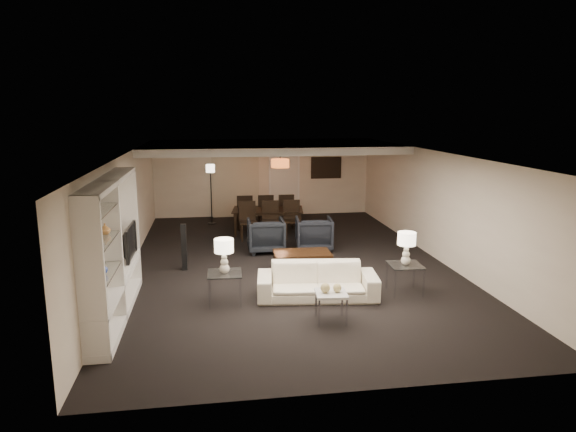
# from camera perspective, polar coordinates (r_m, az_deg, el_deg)

# --- Properties ---
(floor) EXTENTS (11.00, 11.00, 0.00)m
(floor) POSITION_cam_1_polar(r_m,az_deg,el_deg) (11.75, -0.00, -5.26)
(floor) COLOR black
(floor) RESTS_ON ground
(ceiling) EXTENTS (7.00, 11.00, 0.02)m
(ceiling) POSITION_cam_1_polar(r_m,az_deg,el_deg) (11.27, -0.00, 6.98)
(ceiling) COLOR silver
(ceiling) RESTS_ON ground
(wall_back) EXTENTS (7.00, 0.02, 2.50)m
(wall_back) POSITION_cam_1_polar(r_m,az_deg,el_deg) (16.84, -2.80, 4.27)
(wall_back) COLOR beige
(wall_back) RESTS_ON ground
(wall_front) EXTENTS (7.00, 0.02, 2.50)m
(wall_front) POSITION_cam_1_polar(r_m,az_deg,el_deg) (6.25, 7.64, -8.84)
(wall_front) COLOR beige
(wall_front) RESTS_ON ground
(wall_left) EXTENTS (0.02, 11.00, 2.50)m
(wall_left) POSITION_cam_1_polar(r_m,az_deg,el_deg) (11.47, -17.56, 0.20)
(wall_left) COLOR beige
(wall_left) RESTS_ON ground
(wall_right) EXTENTS (0.02, 11.00, 2.50)m
(wall_right) POSITION_cam_1_polar(r_m,az_deg,el_deg) (12.45, 16.14, 1.17)
(wall_right) COLOR beige
(wall_right) RESTS_ON ground
(ceiling_soffit) EXTENTS (7.00, 4.00, 0.20)m
(ceiling_soffit) POSITION_cam_1_polar(r_m,az_deg,el_deg) (14.74, -2.05, 7.71)
(ceiling_soffit) COLOR silver
(ceiling_soffit) RESTS_ON ceiling
(curtains) EXTENTS (1.50, 0.12, 2.40)m
(curtains) POSITION_cam_1_polar(r_m,az_deg,el_deg) (16.70, -5.85, 3.99)
(curtains) COLOR beige
(curtains) RESTS_ON wall_back
(door) EXTENTS (0.90, 0.05, 2.10)m
(door) POSITION_cam_1_polar(r_m,az_deg,el_deg) (16.92, -0.42, 3.64)
(door) COLOR silver
(door) RESTS_ON wall_back
(painting) EXTENTS (0.95, 0.04, 0.65)m
(painting) POSITION_cam_1_polar(r_m,az_deg,el_deg) (17.10, 4.25, 5.38)
(painting) COLOR #142D38
(painting) RESTS_ON wall_back
(media_unit) EXTENTS (0.38, 3.40, 2.35)m
(media_unit) POSITION_cam_1_polar(r_m,az_deg,el_deg) (8.95, -18.83, -3.53)
(media_unit) COLOR white
(media_unit) RESTS_ON wall_left
(pendant_light) EXTENTS (0.52, 0.52, 0.24)m
(pendant_light) POSITION_cam_1_polar(r_m,az_deg,el_deg) (14.82, -0.88, 5.87)
(pendant_light) COLOR #D8591E
(pendant_light) RESTS_ON ceiling_soffit
(sofa) EXTENTS (2.29, 1.11, 0.64)m
(sofa) POSITION_cam_1_polar(r_m,az_deg,el_deg) (9.58, 3.27, -7.24)
(sofa) COLOR beige
(sofa) RESTS_ON floor
(coffee_table) EXTENTS (1.23, 0.73, 0.43)m
(coffee_table) POSITION_cam_1_polar(r_m,az_deg,el_deg) (11.11, 1.58, -5.10)
(coffee_table) COLOR black
(coffee_table) RESTS_ON floor
(armchair_left) EXTENTS (0.88, 0.91, 0.82)m
(armchair_left) POSITION_cam_1_polar(r_m,az_deg,el_deg) (12.60, -2.47, -2.16)
(armchair_left) COLOR black
(armchair_left) RESTS_ON floor
(armchair_right) EXTENTS (0.96, 0.98, 0.82)m
(armchair_right) POSITION_cam_1_polar(r_m,az_deg,el_deg) (12.78, 2.89, -1.96)
(armchair_right) COLOR black
(armchair_right) RESTS_ON floor
(side_table_left) EXTENTS (0.62, 0.62, 0.57)m
(side_table_left) POSITION_cam_1_polar(r_m,az_deg,el_deg) (9.41, -7.01, -7.93)
(side_table_left) COLOR white
(side_table_left) RESTS_ON floor
(side_table_right) EXTENTS (0.64, 0.64, 0.57)m
(side_table_right) POSITION_cam_1_polar(r_m,az_deg,el_deg) (10.07, 12.85, -6.81)
(side_table_right) COLOR white
(side_table_right) RESTS_ON floor
(table_lamp_left) EXTENTS (0.35, 0.35, 0.63)m
(table_lamp_left) POSITION_cam_1_polar(r_m,az_deg,el_deg) (9.23, -7.11, -4.44)
(table_lamp_left) COLOR beige
(table_lamp_left) RESTS_ON side_table_left
(table_lamp_right) EXTENTS (0.37, 0.37, 0.63)m
(table_lamp_right) POSITION_cam_1_polar(r_m,az_deg,el_deg) (9.90, 13.01, -3.54)
(table_lamp_right) COLOR beige
(table_lamp_right) RESTS_ON side_table_right
(marble_table) EXTENTS (0.55, 0.55, 0.50)m
(marble_table) POSITION_cam_1_polar(r_m,az_deg,el_deg) (8.60, 4.79, -10.02)
(marble_table) COLOR white
(marble_table) RESTS_ON floor
(gold_gourd_a) EXTENTS (0.16, 0.16, 0.16)m
(gold_gourd_a) POSITION_cam_1_polar(r_m,az_deg,el_deg) (8.46, 4.16, -7.98)
(gold_gourd_a) COLOR tan
(gold_gourd_a) RESTS_ON marble_table
(gold_gourd_b) EXTENTS (0.14, 0.14, 0.14)m
(gold_gourd_b) POSITION_cam_1_polar(r_m,az_deg,el_deg) (8.51, 5.49, -7.96)
(gold_gourd_b) COLOR tan
(gold_gourd_b) RESTS_ON marble_table
(television) EXTENTS (1.05, 0.14, 0.60)m
(television) POSITION_cam_1_polar(r_m,az_deg,el_deg) (9.91, -17.65, -2.75)
(television) COLOR black
(television) RESTS_ON media_unit
(vase_blue) EXTENTS (0.18, 0.18, 0.18)m
(vase_blue) POSITION_cam_1_polar(r_m,az_deg,el_deg) (8.04, -20.01, -5.49)
(vase_blue) COLOR #253EA2
(vase_blue) RESTS_ON media_unit
(vase_amber) EXTENTS (0.16, 0.16, 0.17)m
(vase_amber) POSITION_cam_1_polar(r_m,az_deg,el_deg) (8.33, -19.68, -1.36)
(vase_amber) COLOR #C88742
(vase_amber) RESTS_ON media_unit
(floor_speaker) EXTENTS (0.12, 0.12, 1.03)m
(floor_speaker) POSITION_cam_1_polar(r_m,az_deg,el_deg) (11.36, -11.47, -3.40)
(floor_speaker) COLOR black
(floor_speaker) RESTS_ON floor
(dining_table) EXTENTS (2.09, 1.35, 0.69)m
(dining_table) POSITION_cam_1_polar(r_m,az_deg,el_deg) (14.46, -2.26, -0.61)
(dining_table) COLOR black
(dining_table) RESTS_ON floor
(chair_nl) EXTENTS (0.49, 0.49, 1.02)m
(chair_nl) POSITION_cam_1_polar(r_m,az_deg,el_deg) (13.74, -4.45, -0.58)
(chair_nl) COLOR black
(chair_nl) RESTS_ON floor
(chair_nm) EXTENTS (0.53, 0.53, 1.02)m
(chair_nm) POSITION_cam_1_polar(r_m,az_deg,el_deg) (13.80, -1.96, -0.50)
(chair_nm) COLOR black
(chair_nm) RESTS_ON floor
(chair_nr) EXTENTS (0.49, 0.49, 1.02)m
(chair_nr) POSITION_cam_1_polar(r_m,az_deg,el_deg) (13.88, 0.50, -0.42)
(chair_nr) COLOR black
(chair_nr) RESTS_ON floor
(chair_fl) EXTENTS (0.50, 0.50, 1.02)m
(chair_fl) POSITION_cam_1_polar(r_m,az_deg,el_deg) (15.01, -4.81, 0.47)
(chair_fl) COLOR black
(chair_fl) RESTS_ON floor
(chair_fm) EXTENTS (0.48, 0.48, 1.02)m
(chair_fm) POSITION_cam_1_polar(r_m,az_deg,el_deg) (15.06, -2.54, 0.54)
(chair_fm) COLOR black
(chair_fm) RESTS_ON floor
(chair_fr) EXTENTS (0.48, 0.48, 1.02)m
(chair_fr) POSITION_cam_1_polar(r_m,az_deg,el_deg) (15.13, -0.28, 0.60)
(chair_fr) COLOR black
(chair_fr) RESTS_ON floor
(floor_lamp) EXTENTS (0.27, 0.27, 1.82)m
(floor_lamp) POSITION_cam_1_polar(r_m,az_deg,el_deg) (15.77, -8.54, 2.40)
(floor_lamp) COLOR black
(floor_lamp) RESTS_ON floor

